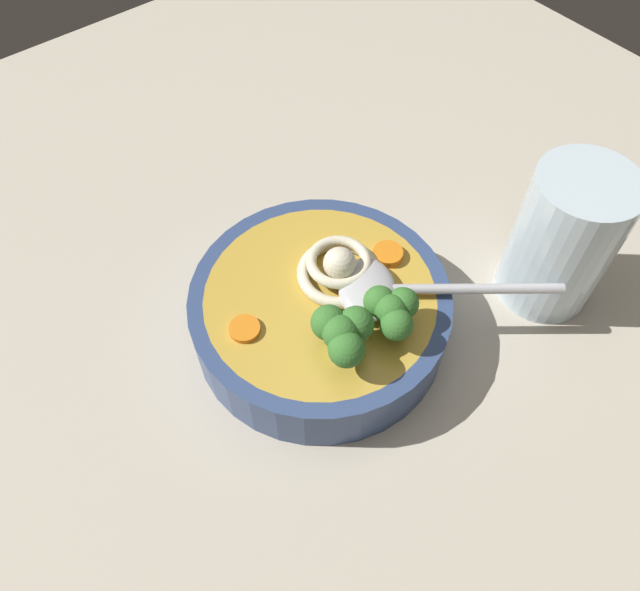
{
  "coord_description": "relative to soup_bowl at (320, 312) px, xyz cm",
  "views": [
    {
      "loc": [
        -19.93,
        16.39,
        47.58
      ],
      "look_at": [
        1.24,
        -0.69,
        8.99
      ],
      "focal_mm": 34.34,
      "sensor_mm": 36.0,
      "label": 1
    }
  ],
  "objects": [
    {
      "name": "table_slab",
      "position": [
        -1.24,
        0.69,
        -4.57
      ],
      "size": [
        109.58,
        109.58,
        4.14
      ],
      "primitive_type": "cube",
      "color": "#BCB29E",
      "rests_on": "ground"
    },
    {
      "name": "soup_bowl",
      "position": [
        0.0,
        0.0,
        0.0
      ],
      "size": [
        20.55,
        20.55,
        4.84
      ],
      "color": "#334775",
      "rests_on": "table_slab"
    },
    {
      "name": "noodle_pile",
      "position": [
        0.61,
        -2.42,
        3.26
      ],
      "size": [
        7.36,
        7.21,
        2.96
      ],
      "color": "beige",
      "rests_on": "soup_bowl"
    },
    {
      "name": "soup_spoon",
      "position": [
        -3.11,
        -3.9,
        3.14
      ],
      "size": [
        13.39,
        15.56,
        1.6
      ],
      "rotation": [
        0.0,
        0.0,
        4.04
      ],
      "color": "#B7B7BC",
      "rests_on": "soup_bowl"
    },
    {
      "name": "broccoli_floret_near_spoon",
      "position": [
        -4.83,
        1.88,
        4.86
      ],
      "size": [
        5.08,
        4.37,
        4.01
      ],
      "color": "#7A9E60",
      "rests_on": "soup_bowl"
    },
    {
      "name": "broccoli_floret_beside_chili",
      "position": [
        -5.51,
        -2.19,
        4.64
      ],
      "size": [
        4.63,
        3.99,
        3.66
      ],
      "color": "#7A9E60",
      "rests_on": "soup_bowl"
    },
    {
      "name": "carrot_slice_front",
      "position": [
        -0.43,
        -6.66,
        2.67
      ],
      "size": [
        2.43,
        2.43,
        0.66
      ],
      "primitive_type": "cylinder",
      "color": "orange",
      "rests_on": "soup_bowl"
    },
    {
      "name": "carrot_slice_right",
      "position": [
        1.04,
        6.34,
        2.56
      ],
      "size": [
        2.35,
        2.35,
        0.43
      ],
      "primitive_type": "cylinder",
      "color": "orange",
      "rests_on": "soup_bowl"
    },
    {
      "name": "drinking_glass",
      "position": [
        -8.72,
        -17.78,
        3.86
      ],
      "size": [
        7.95,
        7.95,
        12.72
      ],
      "primitive_type": "cylinder",
      "color": "silver",
      "rests_on": "table_slab"
    }
  ]
}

